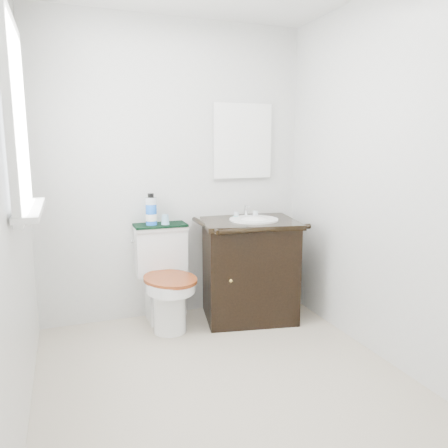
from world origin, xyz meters
TOP-DOWN VIEW (x-y plane):
  - floor at (0.00, 0.00)m, footprint 2.40×2.40m
  - wall_back at (0.00, 1.20)m, footprint 2.40×0.00m
  - wall_front at (0.00, -1.20)m, footprint 2.40×0.00m
  - wall_left at (-1.10, 0.00)m, footprint 0.00×2.40m
  - wall_right at (1.10, 0.00)m, footprint 0.00×2.40m
  - window at (-1.07, 0.25)m, footprint 0.02×0.70m
  - mirror at (0.59, 1.18)m, footprint 0.50×0.02m
  - toilet at (-0.15, 0.97)m, footprint 0.46×0.66m
  - vanity at (0.54, 0.90)m, footprint 0.85×0.77m
  - trash_bin at (-0.05, 1.10)m, footprint 0.26×0.24m
  - towel at (-0.15, 1.09)m, footprint 0.41×0.22m
  - mouthwash_bottle at (-0.22, 1.08)m, footprint 0.09×0.09m
  - cup at (-0.12, 1.06)m, footprint 0.06×0.06m
  - soap_bar at (0.47, 1.02)m, footprint 0.06×0.04m

SIDE VIEW (x-z plane):
  - floor at x=0.00m, z-range 0.00..0.00m
  - trash_bin at x=-0.05m, z-range 0.00..0.32m
  - toilet at x=-0.15m, z-range -0.05..0.73m
  - vanity at x=0.54m, z-range -0.03..0.89m
  - towel at x=-0.15m, z-range 0.78..0.80m
  - soap_bar at x=0.47m, z-range 0.82..0.84m
  - cup at x=-0.12m, z-range 0.80..0.88m
  - mouthwash_bottle at x=-0.22m, z-range 0.79..1.04m
  - wall_back at x=0.00m, z-range 0.00..2.40m
  - wall_front at x=0.00m, z-range 0.00..2.40m
  - wall_left at x=-1.10m, z-range 0.00..2.40m
  - wall_right at x=1.10m, z-range 0.00..2.40m
  - mirror at x=0.59m, z-range 1.15..1.75m
  - window at x=-1.07m, z-range 1.10..2.00m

